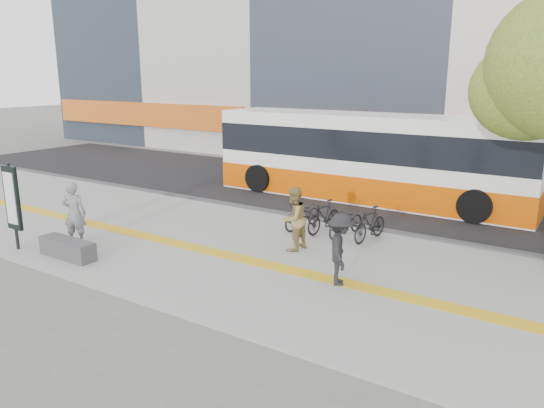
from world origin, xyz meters
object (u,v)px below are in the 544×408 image
Objects in this scene: bench at (68,248)px; bus at (369,160)px; seated_woman at (74,213)px; pedestrian_dark at (340,249)px; signboard at (12,199)px; pedestrian_tan at (294,219)px.

bench is 0.14× the size of bus.
seated_woman reaches higher than bench.
pedestrian_dark is (6.19, 2.10, 0.54)m from bench.
seated_woman is (-0.70, 0.77, 0.60)m from bench.
bus is at bearing 69.74° from bench.
pedestrian_dark reaches higher than bench.
seated_woman is 7.02m from pedestrian_dark.
bus is at bearing -8.16° from pedestrian_dark.
bench is at bearing -110.26° from bus.
signboard reaches higher than bench.
signboard is at bearing 21.26° from seated_woman.
signboard reaches higher than seated_woman.
signboard is 6.97m from pedestrian_tan.
bus is 6.31m from pedestrian_tan.
pedestrian_dark is at bearing -71.02° from bus.
pedestrian_tan is at bearing 27.95° from pedestrian_dark.
pedestrian_tan is at bearing -83.83° from bus.
pedestrian_dark is at bearing 18.70° from bench.
bench is at bearing -44.64° from pedestrian_tan.
bus is 7.30× the size of pedestrian_dark.
pedestrian_tan is at bearing 32.67° from signboard.
seated_woman is 1.03× the size of pedestrian_tan.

